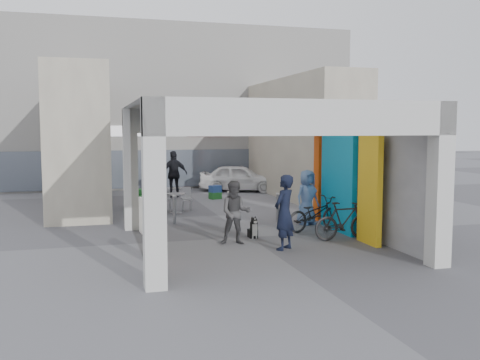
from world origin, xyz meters
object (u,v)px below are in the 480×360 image
object	(u,v)px
man_with_dog	(284,212)
man_back_turned	(236,213)
bicycle_rear	(344,221)
white_van	(239,178)
border_collie	(253,229)
man_elderly	(307,197)
bicycle_front	(315,214)
produce_stand	(141,201)
cafe_set	(172,204)
man_crates	(174,174)

from	to	relation	value
man_with_dog	man_back_turned	xyz separation A→B (m)	(-0.98, 0.89, -0.10)
bicycle_rear	white_van	xyz separation A→B (m)	(0.25, 11.25, 0.12)
border_collie	man_back_turned	xyz separation A→B (m)	(-0.66, -0.62, 0.58)
man_elderly	man_with_dog	bearing A→B (deg)	-140.84
border_collie	bicycle_front	xyz separation A→B (m)	(1.99, 0.51, 0.25)
border_collie	bicycle_front	size ratio (longest dim) A/B	0.32
produce_stand	white_van	xyz separation A→B (m)	(4.93, 4.35, 0.34)
produce_stand	bicycle_front	distance (m)	7.08
cafe_set	produce_stand	xyz separation A→B (m)	(-0.98, 0.99, -0.01)
cafe_set	man_back_turned	distance (m)	5.73
man_with_dog	bicycle_rear	distance (m)	2.06
produce_stand	bicycle_rear	size ratio (longest dim) A/B	0.64
man_back_turned	man_crates	bearing A→B (deg)	104.17
man_with_dog	man_back_turned	bearing A→B (deg)	-82.97
white_van	man_crates	bearing A→B (deg)	134.99
cafe_set	bicycle_front	xyz separation A→B (m)	(3.46, -4.52, 0.20)
produce_stand	man_crates	bearing A→B (deg)	61.40
bicycle_front	bicycle_rear	xyz separation A→B (m)	(0.24, -1.39, 0.02)
border_collie	man_elderly	distance (m)	2.71
cafe_set	man_with_dog	world-z (taller)	man_with_dog
produce_stand	man_elderly	xyz separation A→B (m)	(4.63, -4.52, 0.55)
cafe_set	man_with_dog	xyz separation A→B (m)	(1.79, -6.54, 0.62)
produce_stand	man_crates	distance (m)	3.51
man_crates	cafe_set	bearing A→B (deg)	72.59
bicycle_front	bicycle_rear	distance (m)	1.41
man_with_dog	man_crates	distance (m)	10.59
cafe_set	white_van	size ratio (longest dim) A/B	0.37
cafe_set	border_collie	world-z (taller)	cafe_set
bicycle_rear	white_van	size ratio (longest dim) A/B	0.46
cafe_set	man_with_dog	size ratio (longest dim) A/B	0.75
border_collie	man_back_turned	world-z (taller)	man_back_turned
man_elderly	bicycle_front	distance (m)	1.06
man_back_turned	man_elderly	bearing A→B (deg)	50.26
white_van	man_elderly	bearing A→B (deg)	-159.36
produce_stand	bicycle_front	world-z (taller)	bicycle_front
border_collie	produce_stand	bearing A→B (deg)	112.05
white_van	border_collie	bearing A→B (deg)	-170.84
man_with_dog	man_crates	bearing A→B (deg)	-124.84
produce_stand	man_back_turned	bearing A→B (deg)	-74.41
border_collie	man_crates	xyz separation A→B (m)	(-0.78, 9.02, 0.75)
produce_stand	man_with_dog	distance (m)	8.04
man_elderly	white_van	world-z (taller)	man_elderly
cafe_set	man_elderly	bearing A→B (deg)	-44.09
border_collie	man_back_turned	size ratio (longest dim) A/B	0.37
cafe_set	man_back_turned	size ratio (longest dim) A/B	0.84
cafe_set	white_van	world-z (taller)	white_van
man_with_dog	produce_stand	bearing A→B (deg)	-110.57
border_collie	bicycle_rear	xyz separation A→B (m)	(2.23, -0.88, 0.27)
man_with_dog	man_elderly	xyz separation A→B (m)	(1.86, 3.01, -0.08)
man_with_dog	man_back_turned	size ratio (longest dim) A/B	1.13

